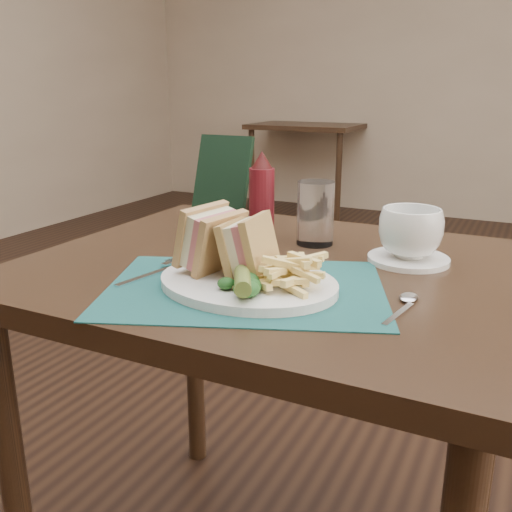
{
  "coord_description": "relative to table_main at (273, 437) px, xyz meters",
  "views": [
    {
      "loc": [
        0.42,
        -1.42,
        1.07
      ],
      "look_at": [
        0.02,
        -0.62,
        0.8
      ],
      "focal_mm": 40.0,
      "sensor_mm": 36.0,
      "label": 1
    }
  ],
  "objects": [
    {
      "name": "floor",
      "position": [
        0.0,
        0.5,
        -0.38
      ],
      "size": [
        7.0,
        7.0,
        0.0
      ],
      "primitive_type": "plane",
      "color": "black",
      "rests_on": "ground"
    },
    {
      "name": "wall_back",
      "position": [
        0.0,
        4.0,
        -0.38
      ],
      "size": [
        6.0,
        0.0,
        6.0
      ],
      "primitive_type": "plane",
      "rotation": [
        1.57,
        0.0,
        0.0
      ],
      "color": "tan",
      "rests_on": "ground"
    },
    {
      "name": "table_main",
      "position": [
        0.0,
        0.0,
        0.0
      ],
      "size": [
        0.9,
        0.75,
        0.75
      ],
      "primitive_type": null,
      "color": "black",
      "rests_on": "ground"
    },
    {
      "name": "table_bg_left",
      "position": [
        -1.4,
        3.76,
        0.0
      ],
      "size": [
        0.9,
        0.75,
        0.75
      ],
      "primitive_type": null,
      "color": "black",
      "rests_on": "ground"
    },
    {
      "name": "placemat",
      "position": [
        0.02,
        -0.15,
        0.38
      ],
      "size": [
        0.53,
        0.46,
        0.0
      ],
      "primitive_type": "cube",
      "rotation": [
        0.0,
        0.0,
        0.38
      ],
      "color": "#174B49",
      "rests_on": "table_main"
    },
    {
      "name": "plate",
      "position": [
        0.02,
        -0.15,
        0.38
      ],
      "size": [
        0.32,
        0.26,
        0.01
      ],
      "primitive_type": null,
      "rotation": [
        0.0,
        0.0,
        -0.07
      ],
      "color": "white",
      "rests_on": "placemat"
    },
    {
      "name": "sandwich_half_a",
      "position": [
        -0.08,
        -0.13,
        0.45
      ],
      "size": [
        0.09,
        0.12,
        0.11
      ],
      "primitive_type": null,
      "rotation": [
        0.0,
        0.24,
        -0.16
      ],
      "color": "tan",
      "rests_on": "plate"
    },
    {
      "name": "sandwich_half_b",
      "position": [
        -0.01,
        -0.14,
        0.44
      ],
      "size": [
        0.08,
        0.1,
        0.1
      ],
      "primitive_type": null,
      "rotation": [
        0.0,
        -0.24,
        0.05
      ],
      "color": "tan",
      "rests_on": "plate"
    },
    {
      "name": "kale_garnish",
      "position": [
        0.03,
        -0.21,
        0.41
      ],
      "size": [
        0.11,
        0.08,
        0.03
      ],
      "primitive_type": null,
      "color": "#153B16",
      "rests_on": "plate"
    },
    {
      "name": "pickle_spear",
      "position": [
        0.04,
        -0.21,
        0.41
      ],
      "size": [
        0.08,
        0.12,
        0.03
      ],
      "primitive_type": "cylinder",
      "rotation": [
        1.54,
        0.0,
        0.49
      ],
      "color": "#566D29",
      "rests_on": "plate"
    },
    {
      "name": "fries_pile",
      "position": [
        0.09,
        -0.14,
        0.42
      ],
      "size": [
        0.18,
        0.2,
        0.05
      ],
      "primitive_type": null,
      "color": "#FCDD7E",
      "rests_on": "plate"
    },
    {
      "name": "fork",
      "position": [
        -0.16,
        -0.15,
        0.38
      ],
      "size": [
        0.06,
        0.17,
        0.01
      ],
      "primitive_type": null,
      "rotation": [
        0.0,
        0.0,
        -0.19
      ],
      "color": "silver",
      "rests_on": "placemat"
    },
    {
      "name": "spoon",
      "position": [
        0.27,
        -0.13,
        0.38
      ],
      "size": [
        0.06,
        0.15,
        0.01
      ],
      "primitive_type": null,
      "rotation": [
        0.0,
        0.0,
        -0.17
      ],
      "color": "silver",
      "rests_on": "table_main"
    },
    {
      "name": "saucer",
      "position": [
        0.22,
        0.11,
        0.38
      ],
      "size": [
        0.19,
        0.19,
        0.01
      ],
      "primitive_type": "cylinder",
      "rotation": [
        0.0,
        0.0,
        -0.3
      ],
      "color": "white",
      "rests_on": "table_main"
    },
    {
      "name": "coffee_cup",
      "position": [
        0.22,
        0.11,
        0.43
      ],
      "size": [
        0.16,
        0.16,
        0.09
      ],
      "primitive_type": "imported",
      "rotation": [
        0.0,
        0.0,
        0.44
      ],
      "color": "white",
      "rests_on": "saucer"
    },
    {
      "name": "drinking_glass",
      "position": [
        0.02,
        0.15,
        0.44
      ],
      "size": [
        0.08,
        0.08,
        0.13
      ],
      "primitive_type": "cylinder",
      "rotation": [
        0.0,
        0.0,
        -0.01
      ],
      "color": "white",
      "rests_on": "table_main"
    },
    {
      "name": "ketchup_bottle",
      "position": [
        -0.1,
        0.15,
        0.47
      ],
      "size": [
        0.07,
        0.07,
        0.19
      ],
      "primitive_type": null,
      "rotation": [
        0.0,
        0.0,
        0.34
      ],
      "color": "#560E16",
      "rests_on": "table_main"
    },
    {
      "name": "check_presenter",
      "position": [
        -0.22,
        0.19,
        0.48
      ],
      "size": [
        0.13,
        0.08,
        0.21
      ],
      "primitive_type": "cube",
      "rotation": [
        -0.31,
        0.0,
        0.0
      ],
      "color": "black",
      "rests_on": "table_main"
    }
  ]
}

